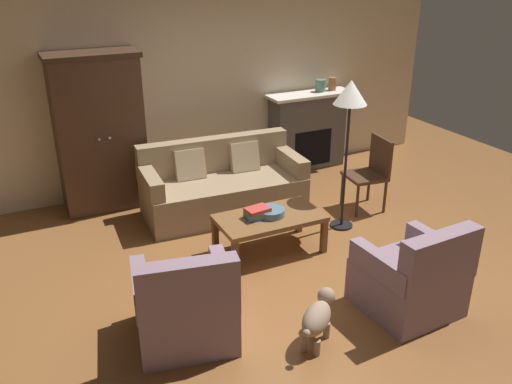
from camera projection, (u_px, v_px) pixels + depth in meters
name	position (u px, v px, depth m)	size (l,w,h in m)	color
ground_plane	(291.00, 261.00, 5.53)	(9.60, 9.60, 0.00)	brown
back_wall	(199.00, 79.00, 7.06)	(7.20, 0.10, 2.80)	beige
fireplace	(307.00, 130.00, 7.81)	(1.26, 0.48, 1.12)	#4C4947
armoire	(100.00, 132.00, 6.41)	(1.06, 0.57, 1.90)	#472D1E
couch	(222.00, 187.00, 6.51)	(1.96, 0.95, 0.86)	#937A5B
coffee_table	(270.00, 221.00, 5.57)	(1.10, 0.60, 0.42)	brown
fruit_bowl	(271.00, 212.00, 5.55)	(0.29, 0.29, 0.07)	slate
book_stack	(257.00, 213.00, 5.49)	(0.26, 0.20, 0.11)	#38569E
mantel_vase_jade	(320.00, 86.00, 7.61)	(0.14, 0.14, 0.17)	slate
mantel_vase_terracotta	(332.00, 84.00, 7.69)	(0.11, 0.11, 0.18)	#A86042
armchair_near_left	(185.00, 307.00, 4.28)	(0.90, 0.90, 0.88)	gray
armchair_near_right	(412.00, 279.00, 4.65)	(0.82, 0.81, 0.88)	gray
side_chair_wooden	(372.00, 169.00, 6.53)	(0.49, 0.49, 0.90)	#472D1E
floor_lamp	(350.00, 102.00, 5.66)	(0.36, 0.36, 1.71)	black
dog	(318.00, 317.00, 4.28)	(0.48, 0.43, 0.39)	gray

